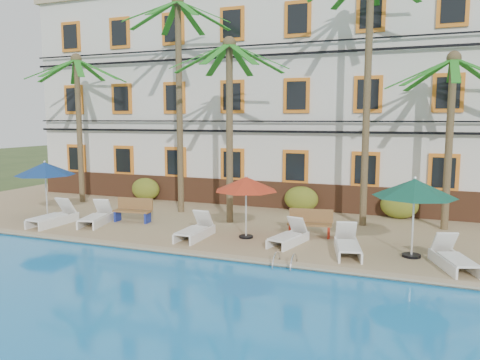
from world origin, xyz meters
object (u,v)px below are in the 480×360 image
at_px(palm_a, 78,106).
at_px(lounger_a, 54,217).
at_px(lounger_d, 289,236).
at_px(bench_right, 310,223).
at_px(lounger_c, 195,230).
at_px(palm_c, 229,103).
at_px(palm_d, 368,61).
at_px(bench_left, 133,210).
at_px(pool_ladder, 285,266).
at_px(umbrella_green, 415,188).
at_px(lounger_b, 97,217).
at_px(umbrella_blue, 45,169).
at_px(lounger_f, 453,258).
at_px(umbrella_red, 246,184).
at_px(palm_e, 451,113).
at_px(lounger_e, 348,244).
at_px(palm_b, 179,76).

xyz_separation_m(palm_a, lounger_a, (2.34, -4.41, -4.29)).
height_order(lounger_d, bench_right, bench_right).
bearing_deg(lounger_a, lounger_c, 1.41).
bearing_deg(palm_c, palm_d, 15.43).
xyz_separation_m(bench_left, pool_ladder, (7.07, -3.21, -0.47)).
bearing_deg(umbrella_green, lounger_c, -176.99).
bearing_deg(lounger_b, lounger_a, -156.75).
distance_m(palm_a, umbrella_blue, 4.55).
height_order(umbrella_green, bench_right, umbrella_green).
height_order(palm_c, lounger_c, palm_c).
bearing_deg(lounger_f, bench_left, 171.32).
xyz_separation_m(umbrella_blue, bench_right, (10.63, 0.96, -1.53)).
relative_size(umbrella_red, lounger_b, 1.06).
xyz_separation_m(umbrella_green, bench_right, (-3.33, 1.33, -1.56)).
relative_size(umbrella_blue, pool_ladder, 3.15).
bearing_deg(palm_e, umbrella_blue, -165.95).
height_order(palm_e, bench_left, palm_e).
xyz_separation_m(palm_a, umbrella_red, (9.86, -3.58, -2.77)).
bearing_deg(palm_e, lounger_f, -89.64).
xyz_separation_m(palm_d, umbrella_blue, (-12.13, -3.33, -4.08)).
relative_size(lounger_c, pool_ladder, 2.52).
xyz_separation_m(umbrella_red, lounger_e, (3.50, -0.71, -1.54)).
relative_size(umbrella_blue, lounger_e, 1.17).
bearing_deg(palm_e, palm_b, -176.36).
height_order(palm_b, palm_c, palm_b).
distance_m(palm_c, pool_ladder, 7.34).
distance_m(lounger_b, pool_ladder, 8.43).
bearing_deg(palm_d, lounger_b, -159.41).
distance_m(lounger_b, lounger_f, 12.40).
distance_m(palm_b, lounger_d, 8.66).
bearing_deg(lounger_f, lounger_c, 177.69).
xyz_separation_m(lounger_c, lounger_d, (3.15, 0.39, -0.02)).
bearing_deg(pool_ladder, lounger_f, 19.02).
bearing_deg(palm_d, lounger_a, -159.04).
distance_m(umbrella_red, lounger_b, 6.22).
relative_size(lounger_c, lounger_e, 0.94).
relative_size(lounger_b, bench_left, 1.32).
relative_size(umbrella_green, lounger_c, 1.27).
bearing_deg(umbrella_blue, palm_e, 14.05).
bearing_deg(pool_ladder, lounger_d, 102.80).
height_order(umbrella_red, pool_ladder, umbrella_red).
bearing_deg(lounger_b, palm_c, 25.74).
distance_m(umbrella_blue, umbrella_green, 13.96).
bearing_deg(lounger_b, umbrella_red, 1.77).
relative_size(palm_c, lounger_e, 3.52).
height_order(palm_a, bench_right, palm_a).
bearing_deg(umbrella_red, lounger_b, -178.23).
distance_m(lounger_e, bench_left, 8.62).
bearing_deg(lounger_c, lounger_a, -178.59).
bearing_deg(palm_c, lounger_f, -21.23).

